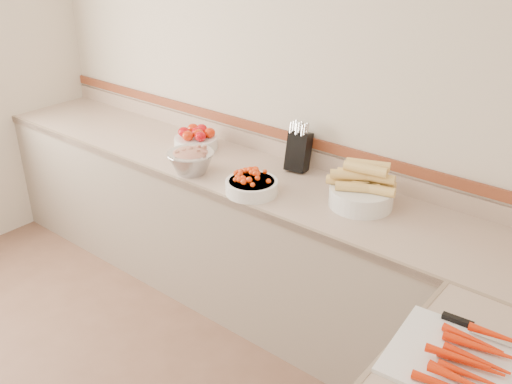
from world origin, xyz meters
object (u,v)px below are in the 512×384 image
Objects in this scene: cherry_tomato_bowl at (252,184)px; corn_bowl at (362,190)px; rhubarb_bowl at (191,160)px; cutting_board at (469,363)px; tomato_bowl at (196,139)px; knife_block at (299,150)px.

corn_bowl is (0.53, 0.24, 0.04)m from cherry_tomato_bowl.
rhubarb_bowl reaches higher than cutting_board.
cherry_tomato_bowl is 0.58m from corn_bowl.
rhubarb_bowl reaches higher than cherry_tomato_bowl.
corn_bowl is (1.22, -0.03, 0.03)m from tomato_bowl.
cutting_board is (2.09, -0.84, -0.04)m from tomato_bowl.
rhubarb_bowl is 1.92m from cutting_board.
cutting_board is (0.87, -0.80, -0.07)m from corn_bowl.
corn_bowl is at bearing 14.87° from rhubarb_bowl.
knife_block is 0.81× the size of corn_bowl.
tomato_bowl is 0.75m from cherry_tomato_bowl.
knife_block is 0.55m from corn_bowl.
cutting_board is (1.39, -0.97, -0.10)m from knife_block.
knife_block reaches higher than rhubarb_bowl.
cutting_board is (1.84, -0.55, -0.06)m from rhubarb_bowl.
cutting_board is (1.40, -0.56, -0.03)m from cherry_tomato_bowl.
cherry_tomato_bowl is 0.45m from rhubarb_bowl.
cutting_board is at bearing -42.70° from corn_bowl.
tomato_bowl is at bearing 158.14° from cutting_board.
cutting_board is at bearing -21.78° from cherry_tomato_bowl.
cherry_tomato_bowl is (-0.01, -0.42, -0.07)m from knife_block.
cherry_tomato_bowl is 0.52× the size of cutting_board.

